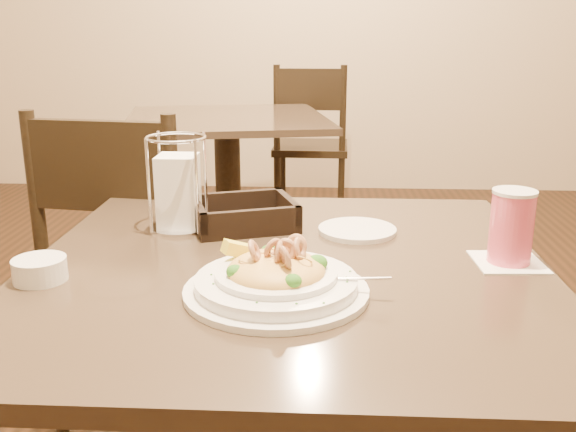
{
  "coord_description": "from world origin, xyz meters",
  "views": [
    {
      "loc": [
        0.06,
        -1.05,
        1.12
      ],
      "look_at": [
        0.0,
        0.02,
        0.81
      ],
      "focal_mm": 40.0,
      "sensor_mm": 36.0,
      "label": 1
    }
  ],
  "objects_px": {
    "main_table": "(287,380)",
    "side_plate": "(357,230)",
    "background_table": "(228,165)",
    "dining_chair_near": "(131,265)",
    "drink_glass": "(511,228)",
    "pasta_bowl": "(276,278)",
    "bread_basket": "(244,217)",
    "dining_chair_far": "(311,141)",
    "butter_ramekin": "(40,269)",
    "napkin_caddy": "(178,190)"
  },
  "relations": [
    {
      "from": "background_table",
      "to": "dining_chair_far",
      "type": "distance_m",
      "value": 0.78
    },
    {
      "from": "dining_chair_far",
      "to": "drink_glass",
      "type": "distance_m",
      "value": 2.61
    },
    {
      "from": "main_table",
      "to": "dining_chair_far",
      "type": "height_order",
      "value": "dining_chair_far"
    },
    {
      "from": "dining_chair_far",
      "to": "bread_basket",
      "type": "distance_m",
      "value": 2.39
    },
    {
      "from": "main_table",
      "to": "butter_ramekin",
      "type": "xyz_separation_m",
      "value": [
        -0.4,
        -0.1,
        0.25
      ]
    },
    {
      "from": "dining_chair_far",
      "to": "napkin_caddy",
      "type": "height_order",
      "value": "dining_chair_far"
    },
    {
      "from": "dining_chair_far",
      "to": "drink_glass",
      "type": "xyz_separation_m",
      "value": [
        0.39,
        -2.56,
        0.29
      ]
    },
    {
      "from": "main_table",
      "to": "drink_glass",
      "type": "distance_m",
      "value": 0.48
    },
    {
      "from": "main_table",
      "to": "side_plate",
      "type": "height_order",
      "value": "side_plate"
    },
    {
      "from": "background_table",
      "to": "drink_glass",
      "type": "bearing_deg",
      "value": -67.74
    },
    {
      "from": "pasta_bowl",
      "to": "drink_glass",
      "type": "relative_size",
      "value": 2.42
    },
    {
      "from": "drink_glass",
      "to": "butter_ramekin",
      "type": "distance_m",
      "value": 0.79
    },
    {
      "from": "main_table",
      "to": "dining_chair_near",
      "type": "bearing_deg",
      "value": 128.76
    },
    {
      "from": "background_table",
      "to": "napkin_caddy",
      "type": "bearing_deg",
      "value": -84.79
    },
    {
      "from": "drink_glass",
      "to": "side_plate",
      "type": "xyz_separation_m",
      "value": [
        -0.25,
        0.16,
        -0.06
      ]
    },
    {
      "from": "dining_chair_near",
      "to": "bread_basket",
      "type": "relative_size",
      "value": 3.81
    },
    {
      "from": "side_plate",
      "to": "dining_chair_near",
      "type": "bearing_deg",
      "value": 146.55
    },
    {
      "from": "dining_chair_near",
      "to": "drink_glass",
      "type": "bearing_deg",
      "value": 154.72
    },
    {
      "from": "bread_basket",
      "to": "background_table",
      "type": "bearing_deg",
      "value": 99.55
    },
    {
      "from": "main_table",
      "to": "side_plate",
      "type": "distance_m",
      "value": 0.32
    },
    {
      "from": "main_table",
      "to": "dining_chair_near",
      "type": "distance_m",
      "value": 0.73
    },
    {
      "from": "main_table",
      "to": "bread_basket",
      "type": "bearing_deg",
      "value": 115.55
    },
    {
      "from": "drink_glass",
      "to": "napkin_caddy",
      "type": "bearing_deg",
      "value": 164.82
    },
    {
      "from": "dining_chair_near",
      "to": "pasta_bowl",
      "type": "distance_m",
      "value": 0.88
    },
    {
      "from": "pasta_bowl",
      "to": "bread_basket",
      "type": "xyz_separation_m",
      "value": [
        -0.09,
        0.35,
        -0.01
      ]
    },
    {
      "from": "main_table",
      "to": "side_plate",
      "type": "bearing_deg",
      "value": 54.45
    },
    {
      "from": "dining_chair_far",
      "to": "drink_glass",
      "type": "relative_size",
      "value": 7.11
    },
    {
      "from": "pasta_bowl",
      "to": "side_plate",
      "type": "relative_size",
      "value": 2.04
    },
    {
      "from": "drink_glass",
      "to": "dining_chair_near",
      "type": "bearing_deg",
      "value": 146.91
    },
    {
      "from": "bread_basket",
      "to": "butter_ramekin",
      "type": "height_order",
      "value": "bread_basket"
    },
    {
      "from": "drink_glass",
      "to": "dining_chair_far",
      "type": "bearing_deg",
      "value": 98.69
    },
    {
      "from": "napkin_caddy",
      "to": "background_table",
      "type": "bearing_deg",
      "value": 95.21
    },
    {
      "from": "main_table",
      "to": "dining_chair_far",
      "type": "distance_m",
      "value": 2.58
    },
    {
      "from": "background_table",
      "to": "side_plate",
      "type": "xyz_separation_m",
      "value": [
        0.52,
        -1.72,
        0.23
      ]
    },
    {
      "from": "dining_chair_near",
      "to": "bread_basket",
      "type": "bearing_deg",
      "value": 142.61
    },
    {
      "from": "background_table",
      "to": "pasta_bowl",
      "type": "height_order",
      "value": "pasta_bowl"
    },
    {
      "from": "bread_basket",
      "to": "pasta_bowl",
      "type": "bearing_deg",
      "value": -75.28
    },
    {
      "from": "dining_chair_far",
      "to": "bread_basket",
      "type": "height_order",
      "value": "dining_chair_far"
    },
    {
      "from": "dining_chair_far",
      "to": "butter_ramekin",
      "type": "xyz_separation_m",
      "value": [
        -0.39,
        -2.68,
        0.25
      ]
    },
    {
      "from": "background_table",
      "to": "main_table",
      "type": "bearing_deg",
      "value": -78.54
    },
    {
      "from": "pasta_bowl",
      "to": "bread_basket",
      "type": "height_order",
      "value": "pasta_bowl"
    },
    {
      "from": "bread_basket",
      "to": "butter_ramekin",
      "type": "relative_size",
      "value": 2.84
    },
    {
      "from": "dining_chair_far",
      "to": "napkin_caddy",
      "type": "distance_m",
      "value": 2.43
    },
    {
      "from": "background_table",
      "to": "dining_chair_far",
      "type": "xyz_separation_m",
      "value": [
        0.38,
        0.68,
        -0.0
      ]
    },
    {
      "from": "drink_glass",
      "to": "background_table",
      "type": "bearing_deg",
      "value": 112.26
    },
    {
      "from": "bread_basket",
      "to": "butter_ramekin",
      "type": "distance_m",
      "value": 0.43
    },
    {
      "from": "dining_chair_far",
      "to": "butter_ramekin",
      "type": "relative_size",
      "value": 10.83
    },
    {
      "from": "background_table",
      "to": "dining_chair_near",
      "type": "relative_size",
      "value": 1.13
    },
    {
      "from": "dining_chair_near",
      "to": "bread_basket",
      "type": "height_order",
      "value": "dining_chair_near"
    },
    {
      "from": "dining_chair_far",
      "to": "background_table",
      "type": "bearing_deg",
      "value": 62.54
    }
  ]
}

